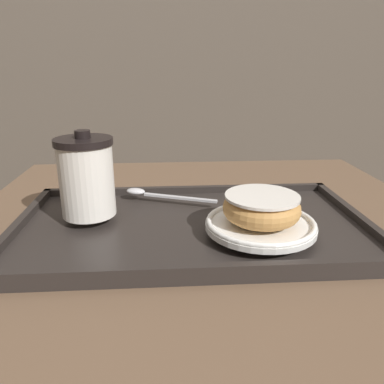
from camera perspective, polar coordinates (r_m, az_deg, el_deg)
name	(u,v)px	position (r m, az deg, el deg)	size (l,w,h in m)	color
wall_behind	(180,6)	(1.63, -1.77, 26.50)	(8.00, 0.05, 2.40)	brown
cafe_table	(209,331)	(0.67, 2.66, -20.43)	(0.82, 0.89, 0.74)	brown
serving_tray	(192,226)	(0.58, 0.00, -5.26)	(0.54, 0.31, 0.02)	#282321
coffee_cup_front	(86,177)	(0.59, -15.79, 2.27)	(0.09, 0.09, 0.13)	white
plate_with_chocolate_donut	(260,224)	(0.54, 10.39, -4.82)	(0.16, 0.16, 0.01)	white
donut_chocolate_glazed	(262,207)	(0.53, 10.55, -2.30)	(0.11, 0.11, 0.04)	tan
spoon	(150,193)	(0.67, -6.42, -0.21)	(0.16, 0.07, 0.01)	silver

